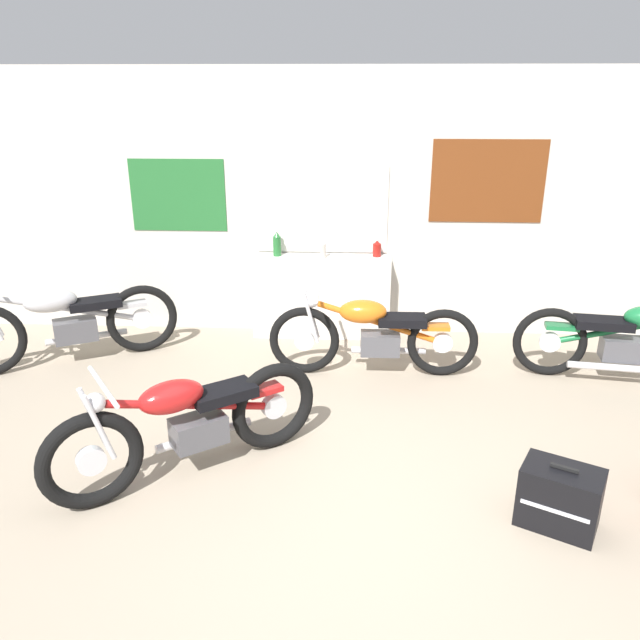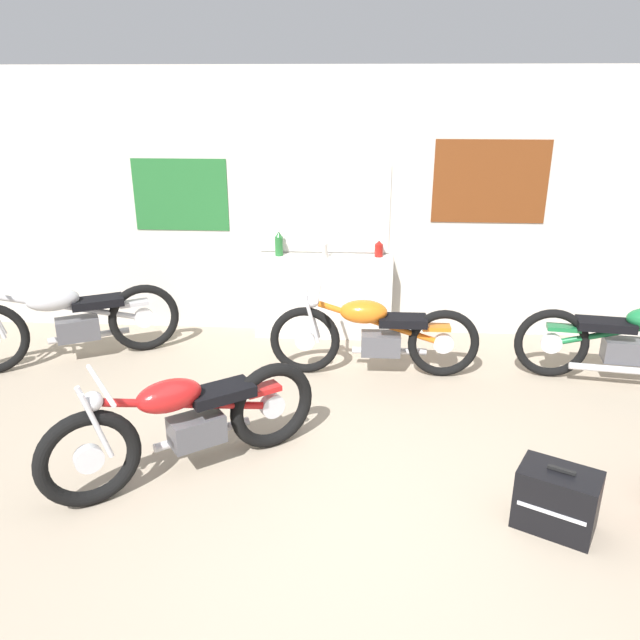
{
  "view_description": "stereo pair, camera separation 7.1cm",
  "coord_description": "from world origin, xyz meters",
  "px_view_note": "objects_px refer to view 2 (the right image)",
  "views": [
    {
      "loc": [
        -0.01,
        -3.12,
        2.63
      ],
      "look_at": [
        -0.26,
        1.93,
        0.7
      ],
      "focal_mm": 35.0,
      "sensor_mm": 36.0,
      "label": 1
    },
    {
      "loc": [
        0.06,
        -3.12,
        2.63
      ],
      "look_at": [
        -0.26,
        1.93,
        0.7
      ],
      "focal_mm": 35.0,
      "sensor_mm": 36.0,
      "label": 2
    }
  ],
  "objects_px": {
    "motorcycle_green": "(637,341)",
    "motorcycle_orange": "(374,334)",
    "hard_case_black": "(557,500)",
    "bottle_left_center": "(325,249)",
    "bottle_leftmost": "(279,244)",
    "motorcycle_silver": "(69,321)",
    "bottle_center": "(379,249)",
    "motorcycle_red": "(187,422)"
  },
  "relations": [
    {
      "from": "motorcycle_green",
      "to": "motorcycle_orange",
      "type": "bearing_deg",
      "value": 178.92
    },
    {
      "from": "motorcycle_orange",
      "to": "hard_case_black",
      "type": "bearing_deg",
      "value": -62.84
    },
    {
      "from": "bottle_left_center",
      "to": "hard_case_black",
      "type": "height_order",
      "value": "bottle_left_center"
    },
    {
      "from": "bottle_left_center",
      "to": "motorcycle_orange",
      "type": "xyz_separation_m",
      "value": [
        0.52,
        -0.92,
        -0.58
      ]
    },
    {
      "from": "bottle_leftmost",
      "to": "motorcycle_green",
      "type": "xyz_separation_m",
      "value": [
        3.41,
        -1.04,
        -0.6
      ]
    },
    {
      "from": "bottle_left_center",
      "to": "motorcycle_green",
      "type": "distance_m",
      "value": 3.12
    },
    {
      "from": "bottle_left_center",
      "to": "motorcycle_orange",
      "type": "relative_size",
      "value": 0.11
    },
    {
      "from": "bottle_leftmost",
      "to": "bottle_left_center",
      "type": "height_order",
      "value": "bottle_leftmost"
    },
    {
      "from": "bottle_leftmost",
      "to": "bottle_left_center",
      "type": "xyz_separation_m",
      "value": [
        0.49,
        -0.07,
        -0.03
      ]
    },
    {
      "from": "bottle_left_center",
      "to": "motorcycle_silver",
      "type": "height_order",
      "value": "bottle_left_center"
    },
    {
      "from": "motorcycle_silver",
      "to": "motorcycle_orange",
      "type": "bearing_deg",
      "value": -2.01
    },
    {
      "from": "bottle_center",
      "to": "motorcycle_red",
      "type": "xyz_separation_m",
      "value": [
        -1.39,
        -2.72,
        -0.57
      ]
    },
    {
      "from": "motorcycle_orange",
      "to": "bottle_left_center",
      "type": "bearing_deg",
      "value": 119.31
    },
    {
      "from": "bottle_center",
      "to": "hard_case_black",
      "type": "bearing_deg",
      "value": -71.61
    },
    {
      "from": "bottle_center",
      "to": "hard_case_black",
      "type": "distance_m",
      "value": 3.42
    },
    {
      "from": "motorcycle_red",
      "to": "motorcycle_silver",
      "type": "height_order",
      "value": "motorcycle_silver"
    },
    {
      "from": "hard_case_black",
      "to": "motorcycle_green",
      "type": "bearing_deg",
      "value": 58.48
    },
    {
      "from": "bottle_leftmost",
      "to": "motorcycle_silver",
      "type": "bearing_deg",
      "value": -155.97
    },
    {
      "from": "hard_case_black",
      "to": "motorcycle_red",
      "type": "bearing_deg",
      "value": 169.78
    },
    {
      "from": "motorcycle_silver",
      "to": "hard_case_black",
      "type": "xyz_separation_m",
      "value": [
        4.1,
        -2.26,
        -0.23
      ]
    },
    {
      "from": "bottle_center",
      "to": "motorcycle_green",
      "type": "relative_size",
      "value": 0.09
    },
    {
      "from": "motorcycle_green",
      "to": "hard_case_black",
      "type": "relative_size",
      "value": 3.82
    },
    {
      "from": "bottle_leftmost",
      "to": "motorcycle_red",
      "type": "bearing_deg",
      "value": -96.81
    },
    {
      "from": "motorcycle_orange",
      "to": "bottle_center",
      "type": "bearing_deg",
      "value": 87.13
    },
    {
      "from": "bottle_left_center",
      "to": "motorcycle_red",
      "type": "relative_size",
      "value": 0.12
    },
    {
      "from": "motorcycle_green",
      "to": "motorcycle_silver",
      "type": "bearing_deg",
      "value": 178.4
    },
    {
      "from": "motorcycle_green",
      "to": "motorcycle_red",
      "type": "height_order",
      "value": "motorcycle_green"
    },
    {
      "from": "motorcycle_red",
      "to": "motorcycle_orange",
      "type": "distance_m",
      "value": 2.17
    },
    {
      "from": "hard_case_black",
      "to": "bottle_leftmost",
      "type": "bearing_deg",
      "value": 123.97
    },
    {
      "from": "bottle_leftmost",
      "to": "bottle_center",
      "type": "height_order",
      "value": "bottle_leftmost"
    },
    {
      "from": "bottle_left_center",
      "to": "hard_case_black",
      "type": "xyz_separation_m",
      "value": [
        1.62,
        -3.07,
        -0.78
      ]
    },
    {
      "from": "bottle_center",
      "to": "hard_case_black",
      "type": "relative_size",
      "value": 0.33
    },
    {
      "from": "bottle_leftmost",
      "to": "hard_case_black",
      "type": "height_order",
      "value": "bottle_leftmost"
    },
    {
      "from": "bottle_center",
      "to": "motorcycle_orange",
      "type": "height_order",
      "value": "bottle_center"
    },
    {
      "from": "bottle_leftmost",
      "to": "motorcycle_silver",
      "type": "height_order",
      "value": "bottle_leftmost"
    },
    {
      "from": "bottle_leftmost",
      "to": "bottle_left_center",
      "type": "distance_m",
      "value": 0.5
    },
    {
      "from": "bottle_center",
      "to": "hard_case_black",
      "type": "xyz_separation_m",
      "value": [
        1.05,
        -3.16,
        -0.78
      ]
    },
    {
      "from": "motorcycle_orange",
      "to": "hard_case_black",
      "type": "relative_size",
      "value": 3.52
    },
    {
      "from": "bottle_left_center",
      "to": "motorcycle_silver",
      "type": "bearing_deg",
      "value": -161.74
    },
    {
      "from": "bottle_leftmost",
      "to": "motorcycle_orange",
      "type": "xyz_separation_m",
      "value": [
        1.01,
        -0.99,
        -0.61
      ]
    },
    {
      "from": "hard_case_black",
      "to": "bottle_left_center",
      "type": "bearing_deg",
      "value": 117.82
    },
    {
      "from": "bottle_left_center",
      "to": "bottle_leftmost",
      "type": "bearing_deg",
      "value": 172.27
    }
  ]
}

